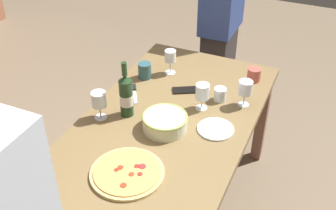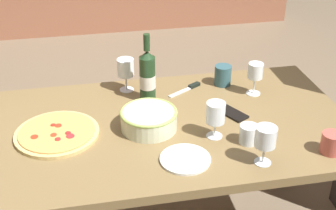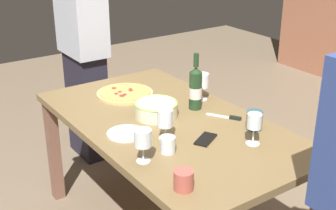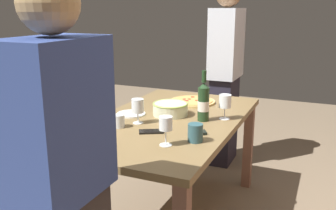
# 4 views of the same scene
# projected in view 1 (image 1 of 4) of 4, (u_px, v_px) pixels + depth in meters

# --- Properties ---
(ground_plane) EXTENTS (8.00, 8.00, 0.00)m
(ground_plane) POSITION_uv_depth(u_px,v_px,m) (168.00, 210.00, 2.74)
(ground_plane) COLOR #75634D
(dining_table) EXTENTS (1.60, 0.90, 0.75)m
(dining_table) POSITION_uv_depth(u_px,v_px,m) (168.00, 132.00, 2.36)
(dining_table) COLOR brown
(dining_table) RESTS_ON ground
(pizza) EXTENTS (0.35, 0.35, 0.02)m
(pizza) POSITION_uv_depth(u_px,v_px,m) (126.00, 172.00, 1.95)
(pizza) COLOR tan
(pizza) RESTS_ON dining_table
(serving_bowl) EXTENTS (0.24, 0.24, 0.09)m
(serving_bowl) POSITION_uv_depth(u_px,v_px,m) (165.00, 122.00, 2.20)
(serving_bowl) COLOR beige
(serving_bowl) RESTS_ON dining_table
(wine_bottle) EXTENTS (0.07, 0.07, 0.33)m
(wine_bottle) POSITION_uv_depth(u_px,v_px,m) (126.00, 95.00, 2.27)
(wine_bottle) COLOR #1E3A1E
(wine_bottle) RESTS_ON dining_table
(wine_glass_near_pizza) EXTENTS (0.08, 0.08, 0.16)m
(wine_glass_near_pizza) POSITION_uv_depth(u_px,v_px,m) (245.00, 89.00, 2.35)
(wine_glass_near_pizza) COLOR white
(wine_glass_near_pizza) RESTS_ON dining_table
(wine_glass_by_bottle) EXTENTS (0.08, 0.08, 0.16)m
(wine_glass_by_bottle) POSITION_uv_depth(u_px,v_px,m) (99.00, 101.00, 2.25)
(wine_glass_by_bottle) COLOR white
(wine_glass_by_bottle) RESTS_ON dining_table
(wine_glass_far_left) EXTENTS (0.07, 0.07, 0.16)m
(wine_glass_far_left) POSITION_uv_depth(u_px,v_px,m) (170.00, 57.00, 2.64)
(wine_glass_far_left) COLOR white
(wine_glass_far_left) RESTS_ON dining_table
(wine_glass_far_right) EXTENTS (0.08, 0.08, 0.16)m
(wine_glass_far_right) POSITION_uv_depth(u_px,v_px,m) (202.00, 93.00, 2.32)
(wine_glass_far_right) COLOR white
(wine_glass_far_right) RESTS_ON dining_table
(cup_amber) EXTENTS (0.08, 0.08, 0.10)m
(cup_amber) POSITION_uv_depth(u_px,v_px,m) (145.00, 71.00, 2.63)
(cup_amber) COLOR #305861
(cup_amber) RESTS_ON dining_table
(cup_ceramic) EXTENTS (0.07, 0.07, 0.08)m
(cup_ceramic) POSITION_uv_depth(u_px,v_px,m) (220.00, 94.00, 2.43)
(cup_ceramic) COLOR white
(cup_ceramic) RESTS_ON dining_table
(cup_spare) EXTENTS (0.08, 0.08, 0.08)m
(cup_spare) POSITION_uv_depth(u_px,v_px,m) (254.00, 75.00, 2.61)
(cup_spare) COLOR #BB5549
(cup_spare) RESTS_ON dining_table
(side_plate) EXTENTS (0.20, 0.20, 0.01)m
(side_plate) POSITION_uv_depth(u_px,v_px,m) (216.00, 129.00, 2.22)
(side_plate) COLOR white
(side_plate) RESTS_ON dining_table
(cell_phone) EXTENTS (0.13, 0.16, 0.01)m
(cell_phone) POSITION_uv_depth(u_px,v_px,m) (184.00, 90.00, 2.53)
(cell_phone) COLOR black
(cell_phone) RESTS_ON dining_table
(pizza_knife) EXTENTS (0.18, 0.12, 0.02)m
(pizza_knife) POSITION_uv_depth(u_px,v_px,m) (134.00, 91.00, 2.52)
(pizza_knife) COLOR silver
(pizza_knife) RESTS_ON dining_table
(person_host) EXTENTS (0.39, 0.24, 1.58)m
(person_host) POSITION_uv_depth(u_px,v_px,m) (220.00, 27.00, 3.17)
(person_host) COLOR #332D2D
(person_host) RESTS_ON ground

